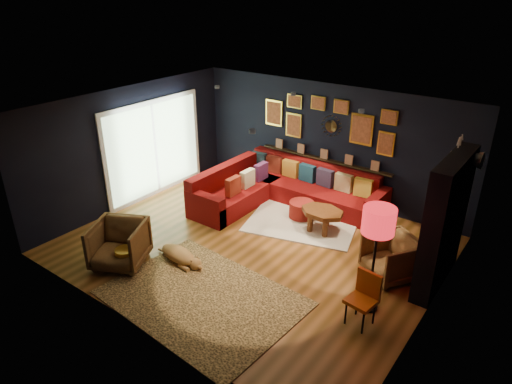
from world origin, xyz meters
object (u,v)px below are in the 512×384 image
Objects in this scene: pouf at (301,209)px; armchair_right at (392,255)px; floor_lamp at (378,225)px; orange_chair at (364,295)px; gold_stool at (126,260)px; armchair_left at (119,242)px; dog at (178,252)px; sectional at (279,190)px; coffee_table at (322,214)px.

pouf is 2.47m from armchair_right.
floor_lamp is at bearing -38.87° from pouf.
orange_chair is at bearing -81.58° from floor_lamp.
pouf is 3.29m from orange_chair.
gold_stool is at bearing -157.81° from floor_lamp.
dog is (0.74, 0.66, -0.25)m from armchair_left.
floor_lamp is at bearing -6.65° from armchair_left.
armchair_left is (-0.88, -3.68, 0.12)m from sectional.
gold_stool reaches higher than dog.
sectional reaches higher than gold_stool.
sectional reaches higher than pouf.
armchair_left is at bearing -126.22° from coffee_table.
floor_lamp is at bearing -43.41° from coffee_table.
coffee_table reaches higher than pouf.
gold_stool is 4.26m from floor_lamp.
floor_lamp reaches higher than armchair_right.
armchair_right is at bearing 35.79° from dog.
orange_chair is (4.05, 1.13, 0.04)m from armchair_left.
pouf is at bearing 77.79° from dog.
orange_chair is at bearing 14.35° from dog.
gold_stool is 4.02m from orange_chair.
dog is (-3.30, -0.46, -0.29)m from orange_chair.
pouf is 3.76m from armchair_left.
pouf is 3.25m from floor_lamp.
orange_chair is (2.39, -2.24, 0.28)m from pouf.
sectional is at bearing 158.26° from pouf.
pouf is at bearing 144.97° from orange_chair.
armchair_right is 1.43m from floor_lamp.
gold_stool reaches higher than pouf.
armchair_left is at bearing -131.98° from dog.
gold_stool is (-3.73, -2.53, -0.20)m from armchair_right.
dog is at bearing -108.59° from pouf.
sectional is 4.07m from orange_chair.
gold_stool is at bearing -42.91° from armchair_left.
orange_chair is (1.77, -1.98, 0.10)m from coffee_table.
orange_chair is 3.35m from dog.
gold_stool is 0.50× the size of orange_chair.
orange_chair is at bearing -11.45° from armchair_left.
sectional is at bearing 144.82° from floor_lamp.
pouf reaches higher than dog.
armchair_left reaches higher than orange_chair.
floor_lamp is at bearing 22.19° from gold_stool.
orange_chair is at bearing -48.20° from coffee_table.
orange_chair is at bearing -43.13° from pouf.
dog is at bearing -116.67° from armchair_right.
gold_stool is 0.90m from dog.
pouf is 0.64× the size of armchair_right.
armchair_right is at bearing -20.98° from coffee_table.
pouf is (-0.62, 0.26, -0.19)m from coffee_table.
armchair_left is 4.38m from floor_lamp.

